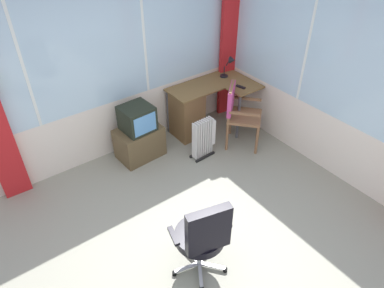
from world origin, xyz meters
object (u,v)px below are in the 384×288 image
(space_heater, at_px, (204,138))
(tv_remote, at_px, (241,87))
(wooden_armchair, at_px, (237,108))
(desk_lamp, at_px, (230,64))
(tv_on_stand, at_px, (139,135))
(desk, at_px, (190,111))
(office_chair, at_px, (203,235))

(space_heater, bearing_deg, tv_remote, 13.10)
(wooden_armchair, bearing_deg, space_heater, 177.43)
(tv_remote, bearing_deg, desk_lamp, 59.41)
(tv_on_stand, xyz_separation_m, space_heater, (0.76, -0.55, -0.06))
(tv_remote, relative_size, space_heater, 0.24)
(desk, distance_m, wooden_armchair, 0.76)
(desk_lamp, bearing_deg, desk, -179.84)
(wooden_armchair, xyz_separation_m, space_heater, (-0.58, 0.03, -0.31))
(desk_lamp, relative_size, tv_remote, 2.25)
(wooden_armchair, bearing_deg, office_chair, -139.93)
(desk_lamp, relative_size, office_chair, 0.33)
(tv_on_stand, bearing_deg, office_chair, -102.63)
(tv_remote, relative_size, wooden_armchair, 0.15)
(wooden_armchair, bearing_deg, desk, 123.93)
(office_chair, xyz_separation_m, tv_on_stand, (0.47, 2.10, -0.23))
(desk_lamp, height_order, wooden_armchair, desk_lamp)
(office_chair, height_order, space_heater, office_chair)
(wooden_armchair, distance_m, space_heater, 0.66)
(desk_lamp, distance_m, office_chair, 3.08)
(tv_remote, bearing_deg, office_chair, -153.96)
(desk, relative_size, tv_remote, 8.64)
(tv_remote, height_order, space_heater, tv_remote)
(office_chair, bearing_deg, desk_lamp, 44.22)
(space_heater, bearing_deg, tv_on_stand, 144.06)
(tv_remote, distance_m, space_heater, 0.99)
(office_chair, relative_size, tv_on_stand, 1.25)
(desk_lamp, relative_size, wooden_armchair, 0.35)
(desk_lamp, bearing_deg, tv_remote, -106.54)
(tv_on_stand, bearing_deg, space_heater, -35.94)
(desk, height_order, office_chair, office_chair)
(desk, relative_size, desk_lamp, 3.83)
(desk_lamp, distance_m, tv_remote, 0.45)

